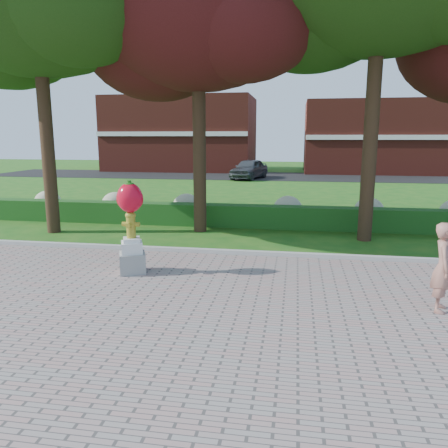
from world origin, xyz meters
name	(u,v)px	position (x,y,z in m)	size (l,w,h in m)	color
ground	(232,293)	(0.00, 0.00, 0.00)	(100.00, 100.00, 0.00)	#185816
walkway	(184,404)	(0.00, -4.00, 0.02)	(40.00, 14.00, 0.04)	gray
curb	(247,253)	(0.00, 3.00, 0.07)	(40.00, 0.18, 0.15)	#ADADA5
lawn_hedge	(259,216)	(0.00, 7.00, 0.40)	(24.00, 0.70, 0.80)	#144818
hydrangea_row	(276,208)	(0.57, 8.00, 0.55)	(20.10, 1.10, 0.99)	#B5B48A
street	(281,176)	(0.00, 28.00, 0.01)	(50.00, 8.00, 0.02)	black
building_left	(182,134)	(-10.00, 34.00, 3.50)	(14.00, 8.00, 7.00)	maroon
building_right	(371,137)	(8.00, 34.00, 3.20)	(12.00, 8.00, 6.40)	maroon
tree_mid_left	(195,9)	(-2.10, 6.08, 7.30)	(8.25, 7.04, 10.69)	black
hydrant_sculpture	(131,225)	(-2.56, 0.94, 1.22)	(0.79, 0.79, 2.23)	gray
woman	(444,267)	(4.04, -0.36, 0.89)	(0.62, 0.41, 1.69)	#A87060
parked_car	(249,169)	(-2.37, 25.40, 0.79)	(1.83, 4.55, 1.55)	#3F4247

